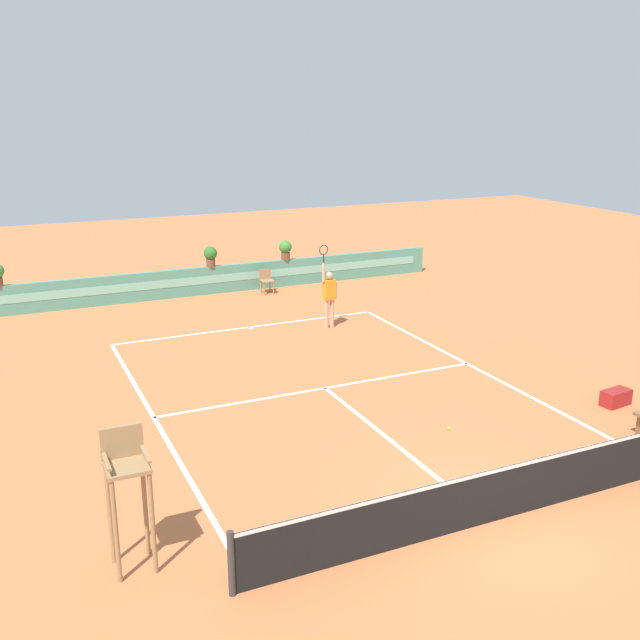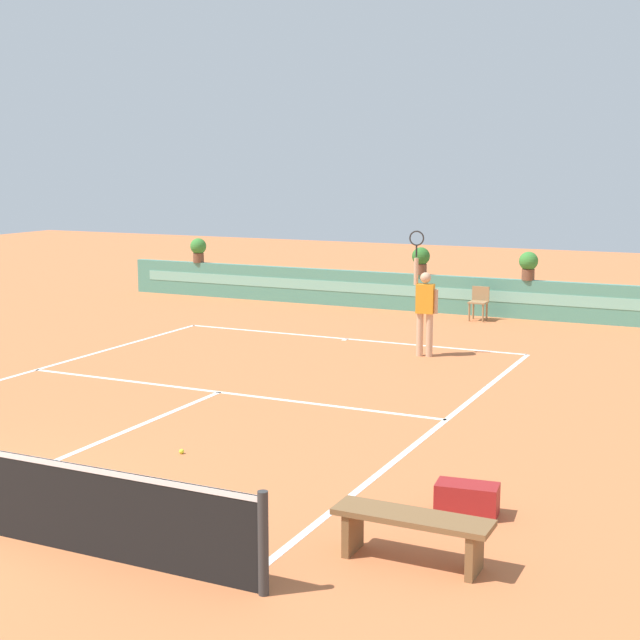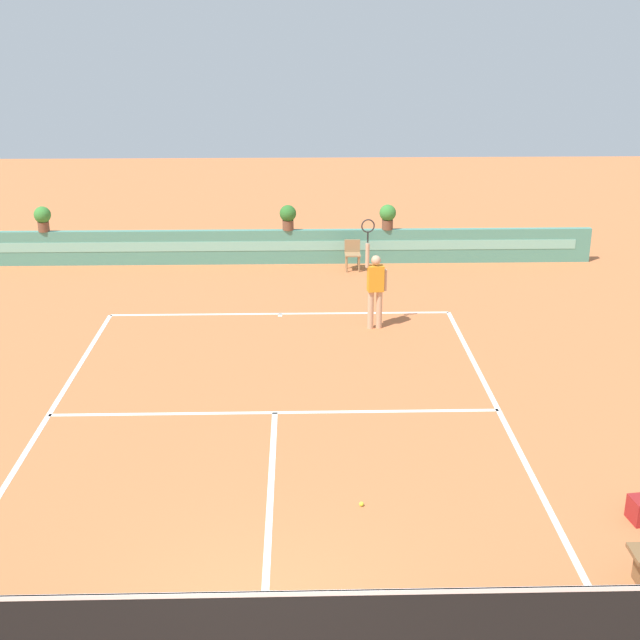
% 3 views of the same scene
% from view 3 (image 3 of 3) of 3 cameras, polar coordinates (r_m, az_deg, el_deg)
% --- Properties ---
extents(ground_plane, '(60.00, 60.00, 0.00)m').
position_cam_3_polar(ground_plane, '(15.39, -3.06, -6.83)').
color(ground_plane, '#C66B3D').
extents(court_lines, '(8.32, 11.94, 0.01)m').
position_cam_3_polar(court_lines, '(16.03, -2.99, -5.68)').
color(court_lines, white).
rests_on(court_lines, ground).
extents(net, '(8.92, 0.10, 1.00)m').
position_cam_3_polar(net, '(10.04, -3.99, -19.59)').
color(net, '#333333').
rests_on(net, ground).
extents(back_wall_barrier, '(18.00, 0.21, 1.00)m').
position_cam_3_polar(back_wall_barrier, '(24.99, -2.50, 4.90)').
color(back_wall_barrier, '#4C8E7A').
rests_on(back_wall_barrier, ground).
extents(ball_kid_chair, '(0.44, 0.44, 0.85)m').
position_cam_3_polar(ball_kid_chair, '(24.33, 2.18, 4.45)').
color(ball_kid_chair, '#99754C').
rests_on(ball_kid_chair, ground).
extents(tennis_player, '(0.62, 0.26, 2.58)m').
position_cam_3_polar(tennis_player, '(19.58, 3.69, 2.36)').
color(tennis_player, tan).
rests_on(tennis_player, ground).
extents(tennis_ball_near_baseline, '(0.07, 0.07, 0.07)m').
position_cam_3_polar(tennis_ball_near_baseline, '(12.96, 2.77, -12.14)').
color(tennis_ball_near_baseline, '#CCE033').
rests_on(tennis_ball_near_baseline, ground).
extents(potted_plant_far_left, '(0.48, 0.48, 0.72)m').
position_cam_3_polar(potted_plant_far_left, '(25.82, -17.98, 6.53)').
color(potted_plant_far_left, brown).
rests_on(potted_plant_far_left, back_wall_barrier).
extents(potted_plant_right, '(0.48, 0.48, 0.72)m').
position_cam_3_polar(potted_plant_right, '(24.90, 4.53, 6.97)').
color(potted_plant_right, brown).
rests_on(potted_plant_right, back_wall_barrier).
extents(potted_plant_centre, '(0.48, 0.48, 0.72)m').
position_cam_3_polar(potted_plant_centre, '(24.77, -2.15, 6.95)').
color(potted_plant_centre, brown).
rests_on(potted_plant_centre, back_wall_barrier).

